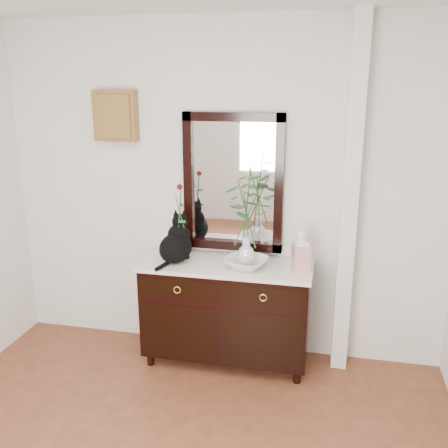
% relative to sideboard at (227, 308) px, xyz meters
% --- Properties ---
extents(wall_back, '(3.60, 0.04, 2.70)m').
position_rel_sideboard_xyz_m(wall_back, '(-0.10, 0.25, 0.88)').
color(wall_back, white).
rests_on(wall_back, ground).
extents(pilaster, '(0.12, 0.20, 2.70)m').
position_rel_sideboard_xyz_m(pilaster, '(0.90, 0.17, 0.88)').
color(pilaster, white).
rests_on(pilaster, ground).
extents(sideboard, '(1.33, 0.52, 0.82)m').
position_rel_sideboard_xyz_m(sideboard, '(0.00, 0.00, 0.00)').
color(sideboard, black).
rests_on(sideboard, ground).
extents(wall_mirror, '(0.80, 0.06, 1.10)m').
position_rel_sideboard_xyz_m(wall_mirror, '(-0.00, 0.24, 0.97)').
color(wall_mirror, black).
rests_on(wall_mirror, wall_back).
extents(key_cabinet, '(0.35, 0.10, 0.40)m').
position_rel_sideboard_xyz_m(key_cabinet, '(-0.95, 0.21, 1.48)').
color(key_cabinet, brown).
rests_on(key_cabinet, wall_back).
extents(cat, '(0.34, 0.39, 0.38)m').
position_rel_sideboard_xyz_m(cat, '(-0.40, -0.04, 0.57)').
color(cat, black).
rests_on(cat, sideboard).
extents(lotus_bowl, '(0.40, 0.40, 0.08)m').
position_rel_sideboard_xyz_m(lotus_bowl, '(0.16, -0.05, 0.42)').
color(lotus_bowl, white).
rests_on(lotus_bowl, sideboard).
extents(vase_branches, '(0.40, 0.40, 0.79)m').
position_rel_sideboard_xyz_m(vase_branches, '(0.16, -0.05, 0.79)').
color(vase_branches, silver).
rests_on(vase_branches, lotus_bowl).
extents(bud_vase_rose, '(0.10, 0.10, 0.63)m').
position_rel_sideboard_xyz_m(bud_vase_rose, '(-0.37, -0.02, 0.69)').
color(bud_vase_rose, '#2D5C31').
rests_on(bud_vase_rose, sideboard).
extents(ginger_jar, '(0.15, 0.15, 0.33)m').
position_rel_sideboard_xyz_m(ginger_jar, '(0.57, -0.03, 0.54)').
color(ginger_jar, white).
rests_on(ginger_jar, sideboard).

